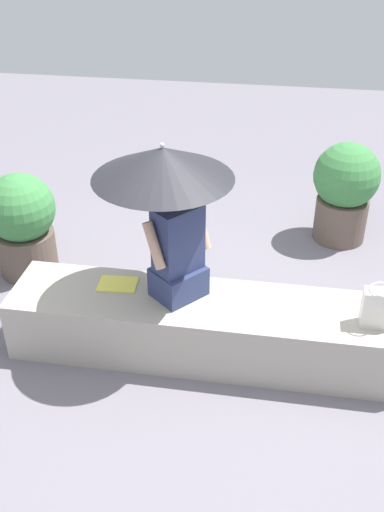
{
  "coord_description": "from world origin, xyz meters",
  "views": [
    {
      "loc": [
        -0.45,
        3.33,
        2.95
      ],
      "look_at": [
        0.1,
        -0.03,
        0.82
      ],
      "focal_mm": 41.62,
      "sensor_mm": 36.0,
      "label": 1
    }
  ],
  "objects_px": {
    "parasol": "(163,163)",
    "handbag_black": "(379,307)",
    "person_seated": "(178,248)",
    "magazine": "(118,284)",
    "planter_near": "(345,189)",
    "planter_far": "(23,222)"
  },
  "relations": [
    {
      "from": "handbag_black",
      "to": "planter_far",
      "type": "bearing_deg",
      "value": -17.59
    },
    {
      "from": "person_seated",
      "to": "parasol",
      "type": "relative_size",
      "value": 0.8
    },
    {
      "from": "handbag_black",
      "to": "planter_far",
      "type": "relative_size",
      "value": 0.31
    },
    {
      "from": "person_seated",
      "to": "planter_far",
      "type": "xyz_separation_m",
      "value": [
        1.51,
        -0.79,
        -0.37
      ]
    },
    {
      "from": "parasol",
      "to": "planter_far",
      "type": "xyz_separation_m",
      "value": [
        1.41,
        -0.76,
        -0.97
      ]
    },
    {
      "from": "handbag_black",
      "to": "planter_near",
      "type": "xyz_separation_m",
      "value": [
        0.11,
        -1.95,
        -0.08
      ]
    },
    {
      "from": "planter_near",
      "to": "person_seated",
      "type": "bearing_deg",
      "value": 55.6
    },
    {
      "from": "magazine",
      "to": "planter_far",
      "type": "distance_m",
      "value": 1.28
    },
    {
      "from": "parasol",
      "to": "handbag_black",
      "type": "xyz_separation_m",
      "value": [
        -1.45,
        0.15,
        -0.85
      ]
    },
    {
      "from": "magazine",
      "to": "planter_far",
      "type": "bearing_deg",
      "value": -38.88
    },
    {
      "from": "parasol",
      "to": "handbag_black",
      "type": "distance_m",
      "value": 1.69
    },
    {
      "from": "person_seated",
      "to": "planter_near",
      "type": "height_order",
      "value": "person_seated"
    },
    {
      "from": "person_seated",
      "to": "parasol",
      "type": "distance_m",
      "value": 0.61
    },
    {
      "from": "parasol",
      "to": "planter_far",
      "type": "distance_m",
      "value": 1.87
    },
    {
      "from": "person_seated",
      "to": "handbag_black",
      "type": "bearing_deg",
      "value": 174.79
    },
    {
      "from": "parasol",
      "to": "magazine",
      "type": "xyz_separation_m",
      "value": [
        0.37,
        -0.02,
        -0.99
      ]
    },
    {
      "from": "planter_far",
      "to": "parasol",
      "type": "bearing_deg",
      "value": 151.79
    },
    {
      "from": "parasol",
      "to": "handbag_black",
      "type": "relative_size",
      "value": 3.9
    },
    {
      "from": "handbag_black",
      "to": "planter_far",
      "type": "height_order",
      "value": "planter_far"
    },
    {
      "from": "person_seated",
      "to": "handbag_black",
      "type": "height_order",
      "value": "person_seated"
    },
    {
      "from": "planter_near",
      "to": "parasol",
      "type": "bearing_deg",
      "value": 53.18
    },
    {
      "from": "magazine",
      "to": "planter_far",
      "type": "relative_size",
      "value": 0.3
    }
  ]
}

